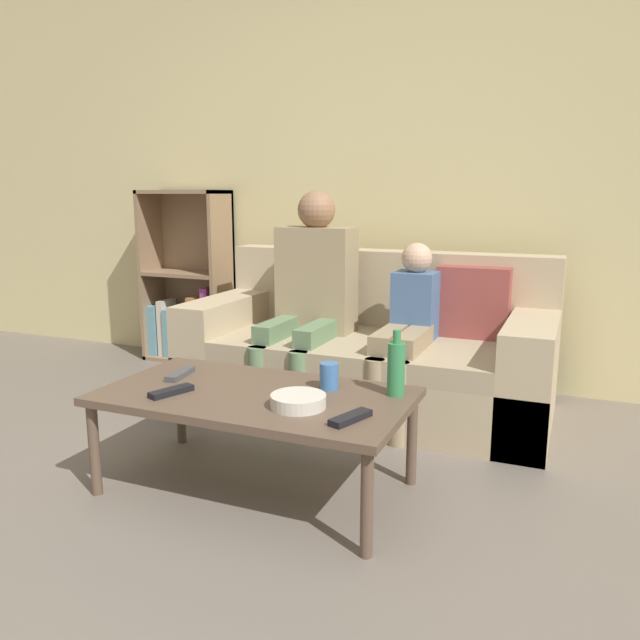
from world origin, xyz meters
The scene contains 13 objects.
ground_plane centered at (0.00, 0.00, 0.00)m, with size 22.00×22.00×0.00m, color #70665B.
wall_back centered at (0.00, 2.41, 1.30)m, with size 12.00×0.06×2.60m.
couch centered at (0.11, 1.81, 0.27)m, with size 1.83×0.87×0.79m.
bookshelf centered at (-1.31, 2.25, 0.42)m, with size 0.58×0.28×1.12m.
coffee_table centered at (0.01, 0.74, 0.35)m, with size 1.14×0.62×0.38m.
person_adult centered at (-0.20, 1.74, 0.63)m, with size 0.40×0.61×1.12m.
person_child centered at (0.33, 1.67, 0.48)m, with size 0.22×0.61×0.87m.
cup_near centered at (0.25, 0.88, 0.43)m, with size 0.07×0.07×0.10m.
tv_remote_0 centered at (-0.26, 0.60, 0.39)m, with size 0.11×0.18×0.02m.
tv_remote_1 centered at (-0.36, 0.80, 0.39)m, with size 0.07×0.17×0.02m.
tv_remote_2 centered at (0.44, 0.60, 0.39)m, with size 0.10×0.18×0.02m.
snack_bowl centered at (0.23, 0.65, 0.40)m, with size 0.19×0.19×0.05m.
bottle centered at (0.50, 0.91, 0.48)m, with size 0.06×0.06×0.24m.
Camera 1 is at (1.08, -1.20, 1.10)m, focal length 35.00 mm.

